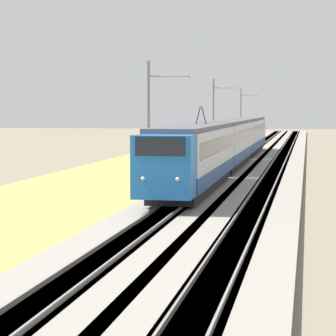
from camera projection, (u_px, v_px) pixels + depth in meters
ballast_main at (214, 179)px, 55.31m from camera, size 240.00×4.40×0.30m
ballast_adjacent at (270, 180)px, 54.64m from camera, size 240.00×4.40×0.30m
track_main at (214, 179)px, 55.31m from camera, size 240.00×1.57×0.45m
track_adjacent at (270, 180)px, 54.64m from camera, size 240.00×1.57×0.45m
grass_verge at (120, 179)px, 56.49m from camera, size 240.00×12.50×0.12m
passenger_train at (229, 141)px, 65.19m from camera, size 60.95×2.86×5.20m
catenary_mast_mid at (149, 126)px, 45.95m from camera, size 0.22×2.56×7.82m
catenary_mast_far at (214, 118)px, 77.31m from camera, size 0.22×2.56×8.00m
catenary_mast_distant at (241, 116)px, 108.68m from camera, size 0.22×2.56×7.87m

